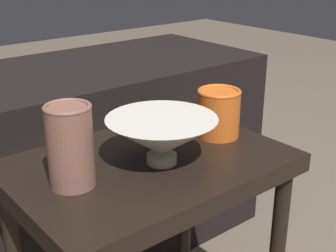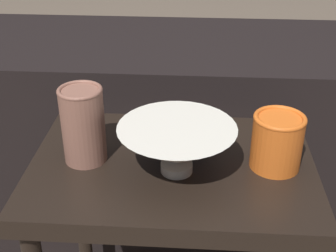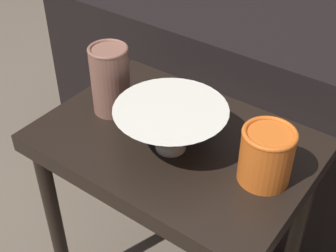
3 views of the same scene
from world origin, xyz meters
The scene contains 5 objects.
table centered at (0.00, 0.00, 0.47)m, with size 0.56×0.39×0.56m.
couch_backdrop centered at (0.00, 0.53, 0.31)m, with size 1.41×0.50×0.62m.
bowl centered at (0.01, -0.03, 0.61)m, with size 0.22×0.22×0.10m.
vase_textured_left centered at (-0.17, 0.00, 0.64)m, with size 0.09×0.09×0.15m.
vase_colorful_right centered at (0.20, 0.00, 0.61)m, with size 0.10×0.10×0.11m.
Camera 3 is at (0.43, -0.61, 1.16)m, focal length 50.00 mm.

